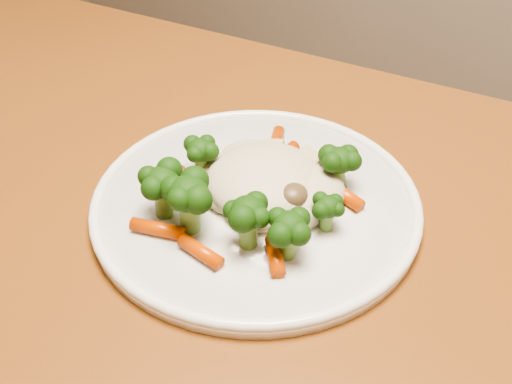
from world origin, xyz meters
The scene contains 3 objects.
dining_table centered at (0.26, 0.03, 0.64)m, with size 1.17×0.85×0.75m.
plate centered at (0.28, 0.11, 0.76)m, with size 0.29×0.29×0.01m, color white.
meal centered at (0.28, 0.10, 0.78)m, with size 0.17×0.19×0.05m.
Camera 1 is at (0.52, -0.25, 1.12)m, focal length 45.00 mm.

